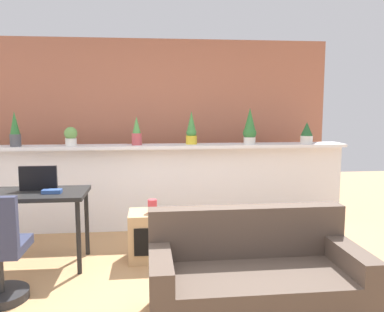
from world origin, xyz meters
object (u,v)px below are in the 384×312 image
(tv_monitor, at_px, (38,178))
(vase_on_shelf, at_px, (152,206))
(side_cube_shelf, at_px, (148,236))
(potted_plant_4, at_px, (250,128))
(potted_plant_0, at_px, (15,130))
(desk, at_px, (30,201))
(potted_plant_3, at_px, (191,130))
(potted_plant_5, at_px, (307,133))
(book_on_desk, at_px, (52,191))
(couch, at_px, (254,283))
(potted_plant_1, at_px, (71,136))
(potted_plant_2, at_px, (137,132))

(tv_monitor, relative_size, vase_on_shelf, 2.65)
(side_cube_shelf, bearing_deg, potted_plant_4, 36.40)
(potted_plant_0, height_order, side_cube_shelf, potted_plant_0)
(potted_plant_4, height_order, desk, potted_plant_4)
(potted_plant_3, distance_m, potted_plant_4, 0.75)
(potted_plant_3, height_order, side_cube_shelf, potted_plant_3)
(potted_plant_4, height_order, potted_plant_5, potted_plant_4)
(tv_monitor, xyz_separation_m, book_on_desk, (0.16, -0.15, -0.10))
(potted_plant_3, distance_m, book_on_desk, 1.94)
(potted_plant_4, height_order, couch, potted_plant_4)
(potted_plant_4, distance_m, tv_monitor, 2.60)
(couch, bearing_deg, potted_plant_1, 127.63)
(side_cube_shelf, bearing_deg, tv_monitor, 178.56)
(potted_plant_0, relative_size, potted_plant_1, 1.83)
(potted_plant_0, height_order, potted_plant_1, potted_plant_0)
(potted_plant_5, bearing_deg, potted_plant_2, 179.27)
(potted_plant_5, xyz_separation_m, book_on_desk, (-2.98, -1.09, -0.47))
(potted_plant_3, distance_m, desk, 2.12)
(potted_plant_0, height_order, potted_plant_3, potted_plant_0)
(vase_on_shelf, bearing_deg, desk, -178.53)
(potted_plant_2, xyz_separation_m, couch, (0.93, -2.26, -0.98))
(potted_plant_0, bearing_deg, vase_on_shelf, -31.14)
(potted_plant_5, relative_size, tv_monitor, 0.76)
(tv_monitor, height_order, couch, tv_monitor)
(potted_plant_0, distance_m, desk, 1.27)
(potted_plant_4, bearing_deg, book_on_desk, -154.02)
(tv_monitor, distance_m, couch, 2.36)
(side_cube_shelf, bearing_deg, potted_plant_3, 61.60)
(side_cube_shelf, bearing_deg, potted_plant_2, 97.73)
(potted_plant_4, distance_m, vase_on_shelf, 1.75)
(potted_plant_5, height_order, side_cube_shelf, potted_plant_5)
(potted_plant_1, relative_size, potted_plant_4, 0.50)
(potted_plant_3, xyz_separation_m, couch, (0.23, -2.30, -1.00))
(potted_plant_5, relative_size, vase_on_shelf, 2.02)
(couch, bearing_deg, potted_plant_2, 112.28)
(potted_plant_3, distance_m, side_cube_shelf, 1.56)
(vase_on_shelf, bearing_deg, couch, -59.12)
(tv_monitor, height_order, book_on_desk, tv_monitor)
(vase_on_shelf, bearing_deg, book_on_desk, -173.96)
(potted_plant_1, distance_m, side_cube_shelf, 1.66)
(potted_plant_0, bearing_deg, potted_plant_4, -0.14)
(potted_plant_3, bearing_deg, potted_plant_0, -178.24)
(potted_plant_2, height_order, book_on_desk, potted_plant_2)
(tv_monitor, bearing_deg, side_cube_shelf, -1.44)
(book_on_desk, bearing_deg, potted_plant_4, 25.98)
(potted_plant_4, relative_size, vase_on_shelf, 3.37)
(potted_plant_0, relative_size, tv_monitor, 1.17)
(book_on_desk, bearing_deg, desk, 162.87)
(potted_plant_0, distance_m, couch, 3.42)
(desk, height_order, couch, couch)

